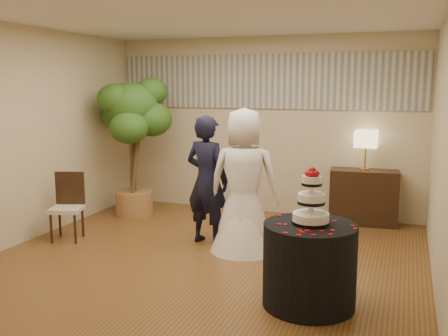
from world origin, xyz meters
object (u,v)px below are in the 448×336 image
at_px(console, 363,197).
at_px(table_lamp, 366,150).
at_px(bride, 244,180).
at_px(wedding_cake, 311,196).
at_px(side_chair, 66,207).
at_px(groom, 207,180).
at_px(cake_table, 309,265).
at_px(ficus_tree, 133,146).

bearing_deg(console, table_lamp, 0.00).
bearing_deg(console, bride, -131.42).
xyz_separation_m(wedding_cake, side_chair, (-3.40, 0.89, -0.60)).
height_order(wedding_cake, table_lamp, table_lamp).
distance_m(groom, bride, 0.55).
relative_size(bride, wedding_cake, 3.34).
height_order(groom, table_lamp, groom).
height_order(bride, side_chair, bride).
height_order(cake_table, console, console).
bearing_deg(side_chair, table_lamp, 12.75).
bearing_deg(side_chair, console, 12.75).
height_order(groom, bride, bride).
relative_size(wedding_cake, side_chair, 0.60).
height_order(console, ficus_tree, ficus_tree).
xyz_separation_m(cake_table, ficus_tree, (-3.25, 2.36, 0.71)).
distance_m(table_lamp, ficus_tree, 3.54).
relative_size(groom, table_lamp, 2.88).
distance_m(bride, table_lamp, 2.20).
bearing_deg(ficus_tree, cake_table, -36.07).
distance_m(bride, ficus_tree, 2.44).
distance_m(cake_table, side_chair, 3.52).
bearing_deg(bride, console, -133.61).
height_order(bride, wedding_cake, bride).
xyz_separation_m(bride, table_lamp, (1.29, 1.77, 0.21)).
height_order(wedding_cake, console, wedding_cake).
distance_m(cake_table, ficus_tree, 4.08).
xyz_separation_m(groom, bride, (0.54, -0.12, 0.05)).
relative_size(console, table_lamp, 1.68).
distance_m(bride, side_chair, 2.42).
xyz_separation_m(groom, side_chair, (-1.80, -0.52, -0.39)).
height_order(cake_table, wedding_cake, wedding_cake).
bearing_deg(ficus_tree, groom, -30.08).
bearing_deg(console, groom, -143.24).
relative_size(wedding_cake, table_lamp, 0.92).
relative_size(bride, cake_table, 2.06).
bearing_deg(groom, wedding_cake, 150.97).
relative_size(wedding_cake, ficus_tree, 0.24).
relative_size(console, ficus_tree, 0.44).
bearing_deg(cake_table, console, 85.74).
bearing_deg(bride, side_chair, 2.22).
distance_m(bride, wedding_cake, 1.68).
xyz_separation_m(wedding_cake, table_lamp, (0.23, 3.06, 0.05)).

